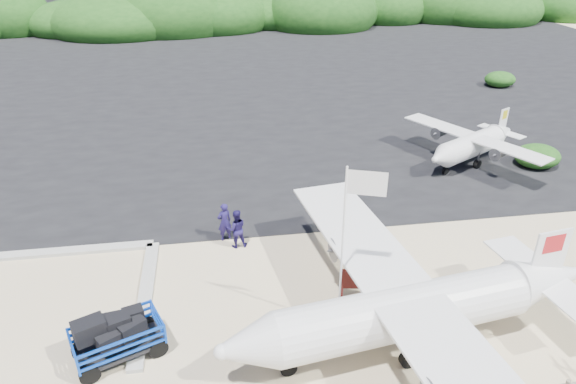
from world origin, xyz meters
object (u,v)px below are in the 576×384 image
at_px(flagpole, 338,324).
at_px(crew_a, 224,222).
at_px(crew_b, 236,229).
at_px(baggage_cart, 121,356).
at_px(signboard, 361,298).
at_px(aircraft_large, 446,90).
at_px(aircraft_small, 49,90).

xyz_separation_m(flagpole, crew_a, (-3.55, 5.86, 0.87)).
bearing_deg(flagpole, crew_b, 120.35).
xyz_separation_m(baggage_cart, signboard, (8.21, 1.60, 0.00)).
relative_size(flagpole, signboard, 3.74).
height_order(crew_a, aircraft_large, aircraft_large).
xyz_separation_m(aircraft_large, aircraft_small, (-31.91, 4.85, 0.00)).
bearing_deg(baggage_cart, aircraft_small, 85.28).
bearing_deg(flagpole, crew_a, 121.19).
xyz_separation_m(baggage_cart, flagpole, (7.08, 0.41, 0.00)).
bearing_deg(baggage_cart, aircraft_large, 26.93).
relative_size(signboard, crew_b, 0.92).
relative_size(crew_a, aircraft_small, 0.24).
distance_m(baggage_cart, crew_b, 6.99).
bearing_deg(crew_a, crew_b, 105.43).
distance_m(crew_b, aircraft_large, 27.12).
distance_m(baggage_cart, signboard, 8.37).
xyz_separation_m(crew_a, crew_b, (0.46, -0.60, -0.02)).
xyz_separation_m(baggage_cart, crew_a, (3.53, 6.27, 0.87)).
xyz_separation_m(flagpole, aircraft_large, (15.11, 25.36, 0.00)).
height_order(flagpole, aircraft_small, flagpole).
relative_size(flagpole, aircraft_small, 0.82).
distance_m(signboard, crew_b, 5.92).
relative_size(aircraft_large, aircraft_small, 2.06).
bearing_deg(baggage_cart, crew_a, 38.26).
relative_size(signboard, crew_a, 0.91).
bearing_deg(crew_b, flagpole, 115.90).
bearing_deg(crew_a, aircraft_large, -156.28).
height_order(crew_a, crew_b, crew_a).
height_order(flagpole, crew_b, flagpole).
relative_size(crew_b, aircraft_small, 0.24).
bearing_deg(aircraft_large, aircraft_small, -16.86).
bearing_deg(baggage_cart, crew_b, 32.50).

